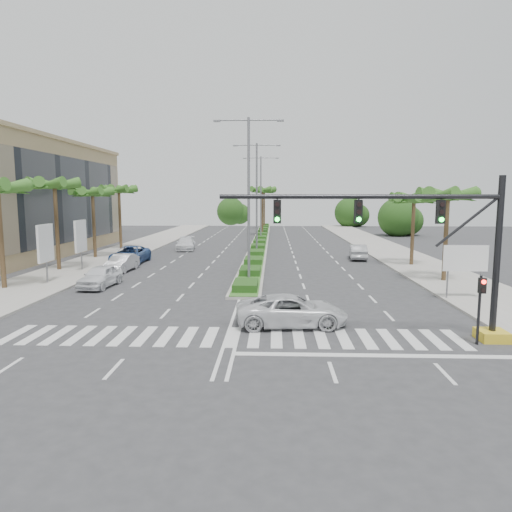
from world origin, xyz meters
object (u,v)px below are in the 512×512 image
Objects in this scene: car_parked_b at (122,263)px; car_right at (358,252)px; car_crossing at (292,311)px; car_parked_c at (130,255)px; car_parked_d at (186,244)px; car_parked_a at (100,276)px.

car_parked_b is 23.06m from car_right.
car_crossing is at bearing -45.85° from car_parked_b.
car_right is at bearing -21.62° from car_crossing.
car_parked_c is (-0.79, 4.72, 0.09)m from car_parked_b.
car_parked_c reaches higher than car_parked_d.
car_parked_b is at bearing -80.77° from car_parked_c.
car_crossing is (14.56, -20.66, -0.06)m from car_parked_c.
car_parked_d reaches higher than car_parked_b.
car_parked_a reaches higher than car_crossing.
car_parked_a is 15.95m from car_crossing.
car_parked_c is at bearing 102.79° from car_parked_b.
car_parked_a is at bearing -82.72° from car_parked_c.
car_crossing is 25.60m from car_right.
car_crossing is (13.04, -9.17, -0.01)m from car_parked_a.
car_parked_c is at bearing 15.66° from car_right.
car_parked_a is at bearing 50.70° from car_crossing.
car_right is (21.45, 8.48, 0.02)m from car_parked_b.
car_parked_d is 20.50m from car_right.
car_parked_d is (3.17, 11.31, -0.07)m from car_parked_c.
car_right reaches higher than car_parked_b.
car_parked_c is (-1.51, 11.49, 0.05)m from car_parked_a.
car_parked_c is at bearing 101.16° from car_parked_a.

